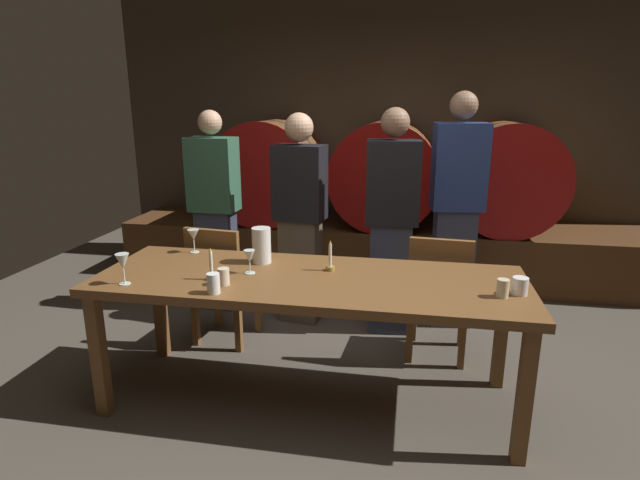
{
  "coord_description": "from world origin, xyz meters",
  "views": [
    {
      "loc": [
        0.27,
        -2.58,
        1.73
      ],
      "look_at": [
        -0.21,
        0.05,
        0.98
      ],
      "focal_mm": 28.58,
      "sensor_mm": 36.0,
      "label": 1
    }
  ],
  "objects_px": {
    "guest_center_right": "(391,222)",
    "cup_center_right": "(503,288)",
    "wine_barrel_left": "(270,171)",
    "chair_left": "(221,279)",
    "guest_center_left": "(300,218)",
    "cup_far_left": "(213,283)",
    "cup_center_left": "(224,277)",
    "candle_left": "(212,271)",
    "chair_right": "(439,292)",
    "guest_far_right": "(456,211)",
    "dining_table": "(309,289)",
    "wine_barrel_right": "(504,177)",
    "pitcher": "(262,245)",
    "wine_glass_right": "(249,257)",
    "wine_barrel_center": "(385,174)",
    "candle_right": "(330,262)",
    "guest_far_left": "(215,211)",
    "wine_glass_left": "(123,262)",
    "cup_far_right": "(520,286)",
    "wine_glass_center": "(193,235)"
  },
  "relations": [
    {
      "from": "chair_right",
      "to": "cup_center_left",
      "type": "relative_size",
      "value": 9.53
    },
    {
      "from": "wine_barrel_right",
      "to": "guest_center_left",
      "type": "distance_m",
      "value": 2.06
    },
    {
      "from": "wine_barrel_center",
      "to": "candle_right",
      "type": "bearing_deg",
      "value": -94.86
    },
    {
      "from": "wine_glass_left",
      "to": "cup_center_left",
      "type": "xyz_separation_m",
      "value": [
        0.53,
        0.08,
        -0.08
      ]
    },
    {
      "from": "guest_center_right",
      "to": "chair_right",
      "type": "bearing_deg",
      "value": 127.12
    },
    {
      "from": "wine_barrel_center",
      "to": "cup_center_left",
      "type": "distance_m",
      "value": 2.61
    },
    {
      "from": "wine_barrel_center",
      "to": "wine_glass_center",
      "type": "xyz_separation_m",
      "value": [
        -1.11,
        -1.97,
        -0.15
      ]
    },
    {
      "from": "wine_barrel_left",
      "to": "candle_left",
      "type": "relative_size",
      "value": 5.48
    },
    {
      "from": "wine_barrel_right",
      "to": "pitcher",
      "type": "relative_size",
      "value": 4.66
    },
    {
      "from": "wine_barrel_left",
      "to": "guest_far_right",
      "type": "distance_m",
      "value": 2.04
    },
    {
      "from": "guest_far_left",
      "to": "guest_center_left",
      "type": "relative_size",
      "value": 1.01
    },
    {
      "from": "pitcher",
      "to": "wine_glass_right",
      "type": "bearing_deg",
      "value": -92.81
    },
    {
      "from": "wine_glass_center",
      "to": "wine_glass_right",
      "type": "xyz_separation_m",
      "value": [
        0.48,
        -0.33,
        -0.02
      ]
    },
    {
      "from": "wine_barrel_left",
      "to": "guest_center_right",
      "type": "relative_size",
      "value": 0.6
    },
    {
      "from": "wine_barrel_left",
      "to": "cup_center_left",
      "type": "xyz_separation_m",
      "value": [
        0.44,
        -2.5,
        -0.22
      ]
    },
    {
      "from": "guest_far_left",
      "to": "candle_left",
      "type": "height_order",
      "value": "guest_far_left"
    },
    {
      "from": "guest_center_right",
      "to": "cup_center_left",
      "type": "height_order",
      "value": "guest_center_right"
    },
    {
      "from": "pitcher",
      "to": "cup_center_right",
      "type": "xyz_separation_m",
      "value": [
        1.34,
        -0.33,
        -0.06
      ]
    },
    {
      "from": "wine_glass_right",
      "to": "dining_table",
      "type": "bearing_deg",
      "value": 0.05
    },
    {
      "from": "candle_right",
      "to": "guest_center_left",
      "type": "bearing_deg",
      "value": 111.97
    },
    {
      "from": "wine_glass_left",
      "to": "cup_far_right",
      "type": "height_order",
      "value": "wine_glass_left"
    },
    {
      "from": "dining_table",
      "to": "cup_far_right",
      "type": "distance_m",
      "value": 1.11
    },
    {
      "from": "chair_left",
      "to": "guest_center_left",
      "type": "bearing_deg",
      "value": -126.44
    },
    {
      "from": "wine_barrel_center",
      "to": "dining_table",
      "type": "relative_size",
      "value": 0.42
    },
    {
      "from": "guest_center_left",
      "to": "wine_glass_center",
      "type": "distance_m",
      "value": 0.94
    },
    {
      "from": "candle_right",
      "to": "wine_barrel_center",
      "type": "bearing_deg",
      "value": 85.14
    },
    {
      "from": "wine_barrel_left",
      "to": "dining_table",
      "type": "height_order",
      "value": "wine_barrel_left"
    },
    {
      "from": "wine_barrel_right",
      "to": "wine_barrel_center",
      "type": "bearing_deg",
      "value": 180.0
    },
    {
      "from": "dining_table",
      "to": "cup_center_right",
      "type": "height_order",
      "value": "cup_center_right"
    },
    {
      "from": "guest_far_right",
      "to": "cup_center_left",
      "type": "relative_size",
      "value": 19.32
    },
    {
      "from": "chair_right",
      "to": "pitcher",
      "type": "xyz_separation_m",
      "value": [
        -1.08,
        -0.44,
        0.39
      ]
    },
    {
      "from": "pitcher",
      "to": "cup_far_left",
      "type": "relative_size",
      "value": 2.03
    },
    {
      "from": "guest_center_right",
      "to": "wine_barrel_left",
      "type": "bearing_deg",
      "value": -48.33
    },
    {
      "from": "wine_barrel_right",
      "to": "wine_glass_center",
      "type": "bearing_deg",
      "value": -138.18
    },
    {
      "from": "chair_left",
      "to": "cup_far_left",
      "type": "relative_size",
      "value": 8.29
    },
    {
      "from": "guest_center_right",
      "to": "wine_glass_center",
      "type": "height_order",
      "value": "guest_center_right"
    },
    {
      "from": "guest_center_right",
      "to": "pitcher",
      "type": "bearing_deg",
      "value": 45.06
    },
    {
      "from": "guest_center_left",
      "to": "candle_right",
      "type": "bearing_deg",
      "value": 119.26
    },
    {
      "from": "wine_barrel_center",
      "to": "pitcher",
      "type": "height_order",
      "value": "wine_barrel_center"
    },
    {
      "from": "cup_center_right",
      "to": "cup_center_left",
      "type": "bearing_deg",
      "value": -176.7
    },
    {
      "from": "chair_right",
      "to": "guest_far_right",
      "type": "height_order",
      "value": "guest_far_right"
    },
    {
      "from": "guest_center_left",
      "to": "cup_far_left",
      "type": "distance_m",
      "value": 1.45
    },
    {
      "from": "wine_barrel_left",
      "to": "wine_glass_center",
      "type": "xyz_separation_m",
      "value": [
        0.04,
        -1.97,
        -0.15
      ]
    },
    {
      "from": "guest_center_right",
      "to": "cup_center_right",
      "type": "bearing_deg",
      "value": 113.9
    },
    {
      "from": "dining_table",
      "to": "chair_left",
      "type": "bearing_deg",
      "value": 141.52
    },
    {
      "from": "chair_left",
      "to": "guest_center_right",
      "type": "relative_size",
      "value": 0.53
    },
    {
      "from": "guest_center_left",
      "to": "wine_glass_center",
      "type": "bearing_deg",
      "value": 63.24
    },
    {
      "from": "chair_left",
      "to": "wine_glass_right",
      "type": "distance_m",
      "value": 0.83
    },
    {
      "from": "cup_center_right",
      "to": "wine_barrel_right",
      "type": "bearing_deg",
      "value": 81.38
    },
    {
      "from": "wine_glass_center",
      "to": "cup_center_left",
      "type": "xyz_separation_m",
      "value": [
        0.4,
        -0.53,
        -0.07
      ]
    }
  ]
}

